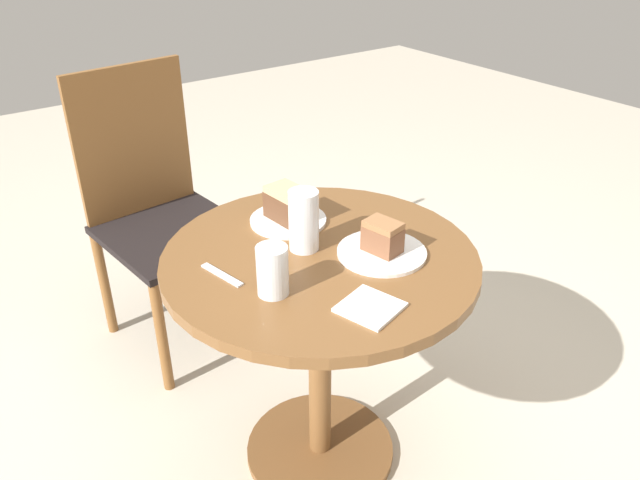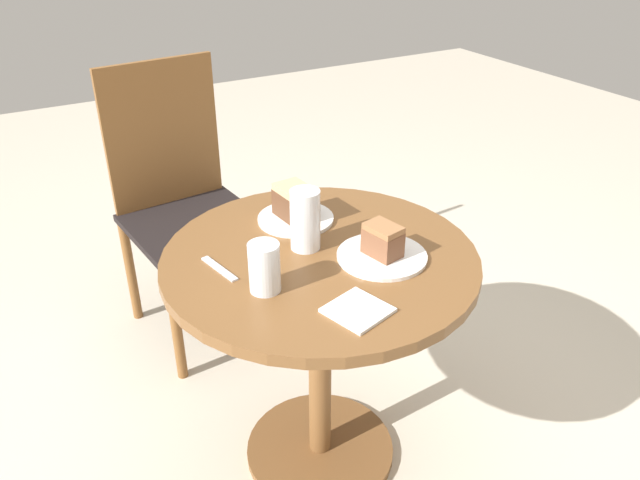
{
  "view_description": "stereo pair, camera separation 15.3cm",
  "coord_description": "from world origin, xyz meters",
  "px_view_note": "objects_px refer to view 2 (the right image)",
  "views": [
    {
      "loc": [
        -0.79,
        -1.07,
        1.5
      ],
      "look_at": [
        0.0,
        0.0,
        0.74
      ],
      "focal_mm": 35.0,
      "sensor_mm": 36.0,
      "label": 1
    },
    {
      "loc": [
        -0.66,
        -1.16,
        1.5
      ],
      "look_at": [
        0.0,
        0.0,
        0.74
      ],
      "focal_mm": 35.0,
      "sensor_mm": 36.0,
      "label": 2
    }
  ],
  "objects_px": {
    "cake_slice_far": "(295,202)",
    "plate_far": "(296,219)",
    "plate_near": "(382,256)",
    "glass_lemonade": "(265,270)",
    "glass_water": "(305,223)",
    "cake_slice_near": "(383,240)",
    "chair": "(185,202)"
  },
  "relations": [
    {
      "from": "cake_slice_far",
      "to": "plate_far",
      "type": "bearing_deg",
      "value": 90.0
    },
    {
      "from": "plate_near",
      "to": "glass_lemonade",
      "type": "distance_m",
      "value": 0.31
    },
    {
      "from": "plate_near",
      "to": "glass_lemonade",
      "type": "xyz_separation_m",
      "value": [
        -0.31,
        0.02,
        0.05
      ]
    },
    {
      "from": "plate_far",
      "to": "glass_water",
      "type": "relative_size",
      "value": 1.32
    },
    {
      "from": "plate_far",
      "to": "cake_slice_near",
      "type": "relative_size",
      "value": 2.08
    },
    {
      "from": "chair",
      "to": "glass_lemonade",
      "type": "bearing_deg",
      "value": -102.17
    },
    {
      "from": "cake_slice_far",
      "to": "glass_lemonade",
      "type": "xyz_separation_m",
      "value": [
        -0.22,
        -0.27,
        -0.0
      ]
    },
    {
      "from": "glass_lemonade",
      "to": "cake_slice_far",
      "type": "bearing_deg",
      "value": 50.7
    },
    {
      "from": "plate_far",
      "to": "glass_lemonade",
      "type": "bearing_deg",
      "value": -129.3
    },
    {
      "from": "plate_near",
      "to": "cake_slice_near",
      "type": "distance_m",
      "value": 0.05
    },
    {
      "from": "plate_near",
      "to": "cake_slice_near",
      "type": "xyz_separation_m",
      "value": [
        0.0,
        0.0,
        0.05
      ]
    },
    {
      "from": "cake_slice_far",
      "to": "glass_water",
      "type": "distance_m",
      "value": 0.15
    },
    {
      "from": "plate_near",
      "to": "cake_slice_far",
      "type": "height_order",
      "value": "cake_slice_far"
    },
    {
      "from": "cake_slice_near",
      "to": "glass_water",
      "type": "bearing_deg",
      "value": 135.06
    },
    {
      "from": "chair",
      "to": "glass_water",
      "type": "xyz_separation_m",
      "value": [
        0.06,
        -0.8,
        0.27
      ]
    },
    {
      "from": "cake_slice_far",
      "to": "glass_lemonade",
      "type": "distance_m",
      "value": 0.34
    },
    {
      "from": "plate_near",
      "to": "glass_water",
      "type": "relative_size",
      "value": 1.42
    },
    {
      "from": "chair",
      "to": "plate_near",
      "type": "distance_m",
      "value": 0.98
    },
    {
      "from": "cake_slice_near",
      "to": "glass_water",
      "type": "xyz_separation_m",
      "value": [
        -0.14,
        0.14,
        0.02
      ]
    },
    {
      "from": "chair",
      "to": "cake_slice_near",
      "type": "height_order",
      "value": "chair"
    },
    {
      "from": "chair",
      "to": "plate_near",
      "type": "height_order",
      "value": "chair"
    },
    {
      "from": "chair",
      "to": "glass_water",
      "type": "bearing_deg",
      "value": -91.05
    },
    {
      "from": "plate_near",
      "to": "plate_far",
      "type": "distance_m",
      "value": 0.3
    },
    {
      "from": "plate_far",
      "to": "glass_water",
      "type": "height_order",
      "value": "glass_water"
    },
    {
      "from": "plate_far",
      "to": "glass_lemonade",
      "type": "relative_size",
      "value": 1.76
    },
    {
      "from": "cake_slice_near",
      "to": "glass_lemonade",
      "type": "bearing_deg",
      "value": 177.02
    },
    {
      "from": "cake_slice_far",
      "to": "glass_water",
      "type": "xyz_separation_m",
      "value": [
        -0.05,
        -0.14,
        0.01
      ]
    },
    {
      "from": "chair",
      "to": "cake_slice_far",
      "type": "relative_size",
      "value": 7.93
    },
    {
      "from": "glass_lemonade",
      "to": "glass_water",
      "type": "height_order",
      "value": "glass_water"
    },
    {
      "from": "cake_slice_near",
      "to": "glass_lemonade",
      "type": "height_order",
      "value": "glass_lemonade"
    },
    {
      "from": "cake_slice_near",
      "to": "glass_lemonade",
      "type": "relative_size",
      "value": 0.85
    },
    {
      "from": "plate_far",
      "to": "glass_lemonade",
      "type": "xyz_separation_m",
      "value": [
        -0.22,
        -0.27,
        0.05
      ]
    }
  ]
}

